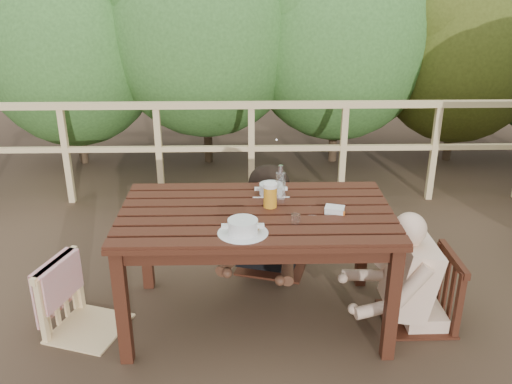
{
  "coord_description": "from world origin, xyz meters",
  "views": [
    {
      "loc": [
        -0.07,
        -3.08,
        2.2
      ],
      "look_at": [
        0.0,
        0.05,
        0.9
      ],
      "focal_mm": 38.38,
      "sensor_mm": 36.0,
      "label": 1
    }
  ],
  "objects_px": {
    "chair_right": "(423,260)",
    "soup_near": "(243,228)",
    "soup_far": "(271,190)",
    "butter_tub": "(335,211)",
    "table": "(256,267)",
    "tumbler": "(296,220)",
    "chair_far": "(274,205)",
    "diner_right": "(431,234)",
    "woman": "(274,185)",
    "chair_left": "(82,270)",
    "bottle": "(280,185)",
    "beer_glass": "(270,196)",
    "bread_roll": "(248,226)"
  },
  "relations": [
    {
      "from": "chair_right",
      "to": "soup_near",
      "type": "height_order",
      "value": "chair_right"
    },
    {
      "from": "soup_far",
      "to": "butter_tub",
      "type": "distance_m",
      "value": 0.48
    },
    {
      "from": "table",
      "to": "tumbler",
      "type": "relative_size",
      "value": 25.33
    },
    {
      "from": "chair_far",
      "to": "chair_right",
      "type": "distance_m",
      "value": 1.19
    },
    {
      "from": "chair_far",
      "to": "diner_right",
      "type": "bearing_deg",
      "value": -22.45
    },
    {
      "from": "woman",
      "to": "soup_far",
      "type": "xyz_separation_m",
      "value": [
        -0.05,
        -0.47,
        0.15
      ]
    },
    {
      "from": "chair_far",
      "to": "diner_right",
      "type": "distance_m",
      "value": 1.22
    },
    {
      "from": "chair_right",
      "to": "diner_right",
      "type": "distance_m",
      "value": 0.19
    },
    {
      "from": "chair_left",
      "to": "butter_tub",
      "type": "height_order",
      "value": "chair_left"
    },
    {
      "from": "bottle",
      "to": "butter_tub",
      "type": "xyz_separation_m",
      "value": [
        0.32,
        -0.17,
        -0.11
      ]
    },
    {
      "from": "chair_right",
      "to": "tumbler",
      "type": "bearing_deg",
      "value": -81.58
    },
    {
      "from": "chair_far",
      "to": "butter_tub",
      "type": "xyz_separation_m",
      "value": [
        0.33,
        -0.75,
        0.29
      ]
    },
    {
      "from": "beer_glass",
      "to": "bottle",
      "type": "height_order",
      "value": "bottle"
    },
    {
      "from": "chair_left",
      "to": "soup_far",
      "type": "height_order",
      "value": "chair_left"
    },
    {
      "from": "table",
      "to": "woman",
      "type": "height_order",
      "value": "woman"
    },
    {
      "from": "woman",
      "to": "chair_right",
      "type": "bearing_deg",
      "value": 155.91
    },
    {
      "from": "chair_right",
      "to": "soup_near",
      "type": "xyz_separation_m",
      "value": [
        -1.15,
        -0.26,
        0.37
      ]
    },
    {
      "from": "soup_near",
      "to": "bottle",
      "type": "distance_m",
      "value": 0.51
    },
    {
      "from": "chair_left",
      "to": "beer_glass",
      "type": "relative_size",
      "value": 5.21
    },
    {
      "from": "chair_far",
      "to": "diner_right",
      "type": "height_order",
      "value": "diner_right"
    },
    {
      "from": "chair_left",
      "to": "bottle",
      "type": "distance_m",
      "value": 1.35
    },
    {
      "from": "tumbler",
      "to": "chair_far",
      "type": "bearing_deg",
      "value": 94.93
    },
    {
      "from": "bread_roll",
      "to": "butter_tub",
      "type": "distance_m",
      "value": 0.58
    },
    {
      "from": "chair_far",
      "to": "woman",
      "type": "bearing_deg",
      "value": 106.1
    },
    {
      "from": "butter_tub",
      "to": "diner_right",
      "type": "bearing_deg",
      "value": 16.14
    },
    {
      "from": "chair_left",
      "to": "soup_near",
      "type": "bearing_deg",
      "value": -83.45
    },
    {
      "from": "bread_roll",
      "to": "bottle",
      "type": "relative_size",
      "value": 0.54
    },
    {
      "from": "beer_glass",
      "to": "woman",
      "type": "bearing_deg",
      "value": 84.73
    },
    {
      "from": "chair_right",
      "to": "table",
      "type": "bearing_deg",
      "value": -93.04
    },
    {
      "from": "bread_roll",
      "to": "chair_right",
      "type": "bearing_deg",
      "value": 11.62
    },
    {
      "from": "beer_glass",
      "to": "bottle",
      "type": "distance_m",
      "value": 0.11
    },
    {
      "from": "chair_right",
      "to": "butter_tub",
      "type": "bearing_deg",
      "value": -91.26
    },
    {
      "from": "soup_near",
      "to": "bottle",
      "type": "xyz_separation_m",
      "value": [
        0.24,
        0.44,
        0.08
      ]
    },
    {
      "from": "chair_left",
      "to": "diner_right",
      "type": "bearing_deg",
      "value": -70.42
    },
    {
      "from": "diner_right",
      "to": "butter_tub",
      "type": "xyz_separation_m",
      "value": [
        -0.62,
        0.01,
        0.16
      ]
    },
    {
      "from": "soup_near",
      "to": "bread_roll",
      "type": "height_order",
      "value": "soup_near"
    },
    {
      "from": "table",
      "to": "bread_roll",
      "type": "xyz_separation_m",
      "value": [
        -0.05,
        -0.27,
        0.43
      ]
    },
    {
      "from": "table",
      "to": "butter_tub",
      "type": "bearing_deg",
      "value": -4.45
    },
    {
      "from": "diner_right",
      "to": "butter_tub",
      "type": "bearing_deg",
      "value": 88.76
    },
    {
      "from": "table",
      "to": "chair_left",
      "type": "bearing_deg",
      "value": -174.66
    },
    {
      "from": "butter_tub",
      "to": "bread_roll",
      "type": "bearing_deg",
      "value": -139.55
    },
    {
      "from": "chair_far",
      "to": "woman",
      "type": "height_order",
      "value": "woman"
    },
    {
      "from": "soup_near",
      "to": "bottle",
      "type": "relative_size",
      "value": 1.11
    },
    {
      "from": "woman",
      "to": "butter_tub",
      "type": "bearing_deg",
      "value": 129.28
    },
    {
      "from": "beer_glass",
      "to": "butter_tub",
      "type": "xyz_separation_m",
      "value": [
        0.39,
        -0.09,
        -0.06
      ]
    },
    {
      "from": "chair_far",
      "to": "chair_right",
      "type": "relative_size",
      "value": 1.12
    },
    {
      "from": "bread_roll",
      "to": "table",
      "type": "bearing_deg",
      "value": 79.06
    },
    {
      "from": "chair_right",
      "to": "diner_right",
      "type": "height_order",
      "value": "diner_right"
    },
    {
      "from": "chair_right",
      "to": "chair_far",
      "type": "bearing_deg",
      "value": -130.2
    },
    {
      "from": "chair_left",
      "to": "chair_right",
      "type": "distance_m",
      "value": 2.16
    }
  ]
}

